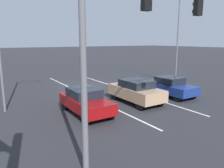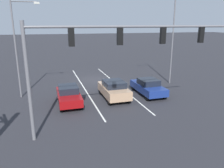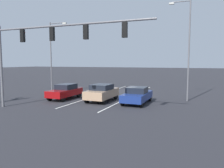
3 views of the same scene
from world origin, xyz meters
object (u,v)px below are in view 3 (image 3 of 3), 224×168
Objects in this scene: car_maroon_rightlane_front at (65,91)px; traffic_signal_gantry at (45,42)px; car_tan_midlane_front at (102,92)px; street_lamp_left_shoulder at (187,44)px; street_lamp_right_shoulder at (53,52)px; car_navy_leftlane_front at (137,95)px.

traffic_signal_gantry is (-1.94, 5.18, 4.31)m from car_maroon_rightlane_front.
car_tan_midlane_front is (-3.91, -0.24, 0.07)m from car_maroon_rightlane_front.
street_lamp_left_shoulder reaches higher than car_tan_midlane_front.
traffic_signal_gantry is 1.35× the size of street_lamp_left_shoulder.
car_maroon_rightlane_front is 12.51m from street_lamp_left_shoulder.
street_lamp_right_shoulder is at bearing -19.82° from car_tan_midlane_front.
street_lamp_right_shoulder is at bearing -39.12° from car_maroon_rightlane_front.
car_tan_midlane_front reaches higher than car_navy_leftlane_front.
street_lamp_left_shoulder is (-11.17, -3.35, 4.54)m from car_maroon_rightlane_front.
car_maroon_rightlane_front is 7.01m from traffic_signal_gantry.
street_lamp_left_shoulder reaches higher than traffic_signal_gantry.
car_maroon_rightlane_front is 3.92m from car_tan_midlane_front.
street_lamp_left_shoulder is at bearing -142.78° from car_navy_leftlane_front.
street_lamp_right_shoulder reaches higher than car_tan_midlane_front.
car_maroon_rightlane_front is at bearing 16.69° from street_lamp_left_shoulder.
car_navy_leftlane_front is 11.93m from street_lamp_right_shoulder.
street_lamp_left_shoulder is (-7.25, -3.11, 4.47)m from car_tan_midlane_front.
car_navy_leftlane_front is 1.04× the size of car_tan_midlane_front.
street_lamp_right_shoulder is (3.64, -2.96, 4.01)m from car_maroon_rightlane_front.
street_lamp_right_shoulder reaches higher than car_navy_leftlane_front.
traffic_signal_gantry is at bearing 124.41° from street_lamp_right_shoulder.
car_navy_leftlane_front is at bearing 166.78° from street_lamp_right_shoulder.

